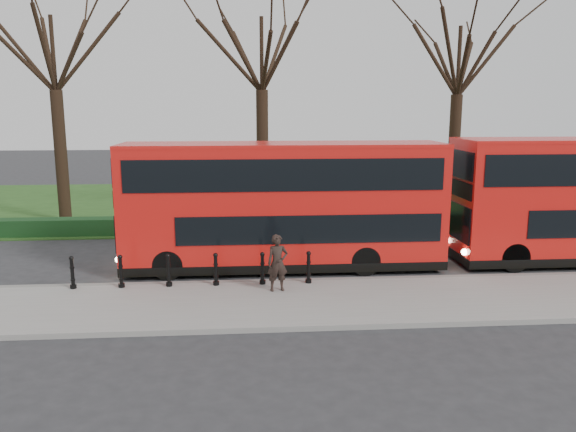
{
  "coord_description": "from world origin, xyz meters",
  "views": [
    {
      "loc": [
        1.1,
        -18.64,
        5.73
      ],
      "look_at": [
        2.57,
        0.5,
        2.0
      ],
      "focal_mm": 35.0,
      "sensor_mm": 36.0,
      "label": 1
    }
  ],
  "objects": [
    {
      "name": "bollard_row",
      "position": [
        -0.62,
        -1.35,
        0.65
      ],
      "size": [
        7.57,
        0.15,
        1.0
      ],
      "color": "black",
      "rests_on": "pavement"
    },
    {
      "name": "kerb",
      "position": [
        0.0,
        -1.0,
        0.07
      ],
      "size": [
        60.0,
        0.25,
        0.16
      ],
      "primitive_type": "cube",
      "color": "slate",
      "rests_on": "ground"
    },
    {
      "name": "hedge",
      "position": [
        0.0,
        6.8,
        0.4
      ],
      "size": [
        60.0,
        0.9,
        0.8
      ],
      "primitive_type": "cube",
      "color": "black",
      "rests_on": "ground"
    },
    {
      "name": "tree_left",
      "position": [
        -8.0,
        10.0,
        8.67
      ],
      "size": [
        7.63,
        7.63,
        11.92
      ],
      "color": "black",
      "rests_on": "ground"
    },
    {
      "name": "tree_mid",
      "position": [
        2.0,
        10.0,
        8.71
      ],
      "size": [
        7.66,
        7.66,
        11.97
      ],
      "color": "black",
      "rests_on": "ground"
    },
    {
      "name": "grass_verge",
      "position": [
        0.0,
        15.0,
        0.03
      ],
      "size": [
        60.0,
        18.0,
        0.06
      ],
      "primitive_type": "cube",
      "color": "#224517",
      "rests_on": "ground"
    },
    {
      "name": "pavement",
      "position": [
        0.0,
        -3.0,
        0.07
      ],
      "size": [
        60.0,
        4.0,
        0.15
      ],
      "primitive_type": "cube",
      "color": "gray",
      "rests_on": "ground"
    },
    {
      "name": "yellow_line_inner",
      "position": [
        0.0,
        -0.5,
        0.01
      ],
      "size": [
        60.0,
        0.1,
        0.01
      ],
      "primitive_type": "cube",
      "color": "yellow",
      "rests_on": "ground"
    },
    {
      "name": "pedestrian",
      "position": [
        2.06,
        -2.05,
        1.03
      ],
      "size": [
        0.7,
        0.51,
        1.77
      ],
      "primitive_type": "imported",
      "rotation": [
        0.0,
        0.0,
        0.15
      ],
      "color": "black",
      "rests_on": "pavement"
    },
    {
      "name": "ground",
      "position": [
        0.0,
        0.0,
        0.0
      ],
      "size": [
        120.0,
        120.0,
        0.0
      ],
      "primitive_type": "plane",
      "color": "#28282B",
      "rests_on": "ground"
    },
    {
      "name": "bus_lead",
      "position": [
        2.44,
        0.95,
        2.27
      ],
      "size": [
        11.31,
        2.6,
        4.5
      ],
      "color": "red",
      "rests_on": "ground"
    },
    {
      "name": "tree_right",
      "position": [
        12.0,
        10.0,
        8.42
      ],
      "size": [
        7.41,
        7.41,
        11.58
      ],
      "color": "black",
      "rests_on": "ground"
    },
    {
      "name": "yellow_line_outer",
      "position": [
        0.0,
        -0.7,
        0.01
      ],
      "size": [
        60.0,
        0.1,
        0.01
      ],
      "primitive_type": "cube",
      "color": "yellow",
      "rests_on": "ground"
    }
  ]
}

